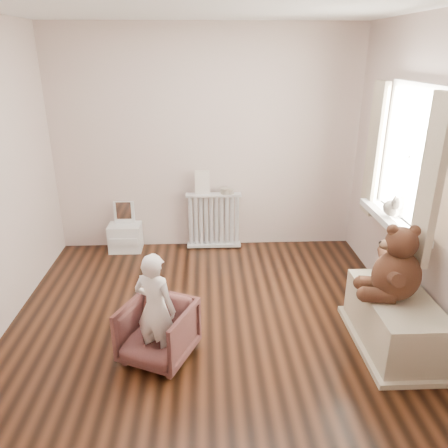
{
  "coord_description": "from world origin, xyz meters",
  "views": [
    {
      "loc": [
        -0.02,
        -3.31,
        2.3
      ],
      "look_at": [
        0.15,
        0.45,
        0.8
      ],
      "focal_mm": 35.0,
      "sensor_mm": 36.0,
      "label": 1
    }
  ],
  "objects_px": {
    "child": "(155,309)",
    "teddy_bear": "(397,273)",
    "armchair": "(158,332)",
    "plush_cat": "(393,206)",
    "radiator": "(214,218)",
    "toy_vanity": "(125,229)",
    "toy_bench": "(394,324)"
  },
  "relations": [
    {
      "from": "child",
      "to": "teddy_bear",
      "type": "distance_m",
      "value": 1.9
    },
    {
      "from": "armchair",
      "to": "plush_cat",
      "type": "relative_size",
      "value": 2.02
    },
    {
      "from": "radiator",
      "to": "toy_vanity",
      "type": "distance_m",
      "value": 1.09
    },
    {
      "from": "radiator",
      "to": "armchair",
      "type": "distance_m",
      "value": 2.15
    },
    {
      "from": "armchair",
      "to": "toy_bench",
      "type": "height_order",
      "value": "armchair"
    },
    {
      "from": "teddy_bear",
      "to": "radiator",
      "type": "bearing_deg",
      "value": 135.02
    },
    {
      "from": "toy_vanity",
      "to": "toy_bench",
      "type": "distance_m",
      "value": 3.22
    },
    {
      "from": "toy_bench",
      "to": "plush_cat",
      "type": "relative_size",
      "value": 3.74
    },
    {
      "from": "radiator",
      "to": "plush_cat",
      "type": "xyz_separation_m",
      "value": [
        1.58,
        -1.37,
        0.61
      ]
    },
    {
      "from": "radiator",
      "to": "teddy_bear",
      "type": "bearing_deg",
      "value": -55.3
    },
    {
      "from": "child",
      "to": "toy_vanity",
      "type": "bearing_deg",
      "value": -49.69
    },
    {
      "from": "radiator",
      "to": "toy_bench",
      "type": "height_order",
      "value": "radiator"
    },
    {
      "from": "toy_vanity",
      "to": "plush_cat",
      "type": "distance_m",
      "value": 3.07
    },
    {
      "from": "toy_vanity",
      "to": "radiator",
      "type": "bearing_deg",
      "value": 1.58
    },
    {
      "from": "armchair",
      "to": "plush_cat",
      "type": "distance_m",
      "value": 2.32
    },
    {
      "from": "radiator",
      "to": "toy_bench",
      "type": "xyz_separation_m",
      "value": [
        1.44,
        -2.02,
        -0.19
      ]
    },
    {
      "from": "toy_bench",
      "to": "teddy_bear",
      "type": "height_order",
      "value": "teddy_bear"
    },
    {
      "from": "armchair",
      "to": "teddy_bear",
      "type": "relative_size",
      "value": 0.86
    },
    {
      "from": "child",
      "to": "plush_cat",
      "type": "bearing_deg",
      "value": -135.01
    },
    {
      "from": "radiator",
      "to": "armchair",
      "type": "height_order",
      "value": "radiator"
    },
    {
      "from": "child",
      "to": "toy_bench",
      "type": "height_order",
      "value": "child"
    },
    {
      "from": "teddy_bear",
      "to": "plush_cat",
      "type": "height_order",
      "value": "plush_cat"
    },
    {
      "from": "child",
      "to": "teddy_bear",
      "type": "height_order",
      "value": "teddy_bear"
    },
    {
      "from": "radiator",
      "to": "armchair",
      "type": "bearing_deg",
      "value": -103.18
    },
    {
      "from": "radiator",
      "to": "child",
      "type": "distance_m",
      "value": 2.2
    },
    {
      "from": "armchair",
      "to": "teddy_bear",
      "type": "bearing_deg",
      "value": 26.88
    },
    {
      "from": "teddy_bear",
      "to": "toy_bench",
      "type": "bearing_deg",
      "value": 5.25
    },
    {
      "from": "armchair",
      "to": "child",
      "type": "height_order",
      "value": "child"
    },
    {
      "from": "armchair",
      "to": "plush_cat",
      "type": "bearing_deg",
      "value": 43.77
    },
    {
      "from": "armchair",
      "to": "plush_cat",
      "type": "height_order",
      "value": "plush_cat"
    },
    {
      "from": "toy_vanity",
      "to": "armchair",
      "type": "distance_m",
      "value": 2.15
    },
    {
      "from": "toy_vanity",
      "to": "toy_bench",
      "type": "bearing_deg",
      "value": -38.2
    }
  ]
}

